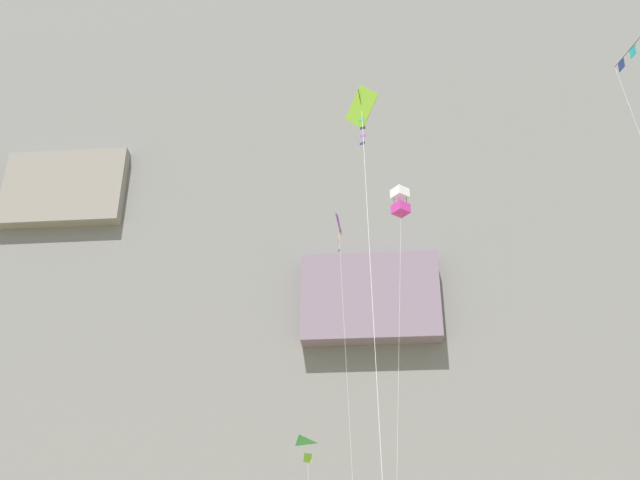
% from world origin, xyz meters
% --- Properties ---
extents(cliff_face, '(180.00, 29.89, 76.95)m').
position_xyz_m(cliff_face, '(-0.00, 65.60, 38.46)').
color(cliff_face, slate).
rests_on(cliff_face, ground).
extents(kite_diamond_high_right, '(1.25, 2.74, 27.02)m').
position_xyz_m(kite_diamond_high_right, '(-1.58, 32.53, 24.54)').
color(kite_diamond_high_right, purple).
rests_on(kite_diamond_high_right, ground).
extents(kite_delta_low_right, '(1.62, 4.67, 12.30)m').
position_xyz_m(kite_delta_low_right, '(-3.06, 33.93, 12.05)').
color(kite_delta_low_right, green).
rests_on(kite_delta_low_right, ground).
extents(kite_diamond_low_left, '(1.07, 3.16, 17.54)m').
position_xyz_m(kite_diamond_low_left, '(0.39, 9.17, 15.61)').
color(kite_diamond_low_left, '#8CCC33').
rests_on(kite_diamond_low_left, ground).
extents(kite_box_upper_right, '(2.27, 4.26, 27.37)m').
position_xyz_m(kite_box_upper_right, '(2.21, 30.77, 26.44)').
color(kite_box_upper_right, white).
rests_on(kite_box_upper_right, ground).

